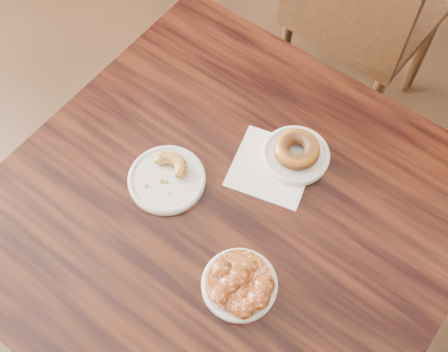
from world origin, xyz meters
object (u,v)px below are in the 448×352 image
at_px(glazed_donut, 297,150).
at_px(apple_fritter, 240,281).
at_px(cruller_fragment, 166,175).
at_px(cafe_table, 226,272).
at_px(chair_far, 367,11).

relative_size(glazed_donut, apple_fritter, 0.61).
bearing_deg(apple_fritter, cruller_fragment, 148.98).
xyz_separation_m(cafe_table, chair_far, (0.04, 0.99, 0.08)).
relative_size(cafe_table, apple_fritter, 5.69).
bearing_deg(glazed_donut, apple_fritter, -87.77).
bearing_deg(cruller_fragment, cafe_table, -4.20).
relative_size(cafe_table, chair_far, 1.04).
distance_m(chair_far, apple_fritter, 1.18).
distance_m(cafe_table, glazed_donut, 0.46).
relative_size(chair_far, cruller_fragment, 9.22).
bearing_deg(glazed_donut, chair_far, 92.71).
xyz_separation_m(cafe_table, apple_fritter, (0.09, -0.13, 0.41)).
bearing_deg(cruller_fragment, glazed_donut, 37.62).
bearing_deg(glazed_donut, cruller_fragment, -142.38).
distance_m(cafe_table, apple_fritter, 0.44).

